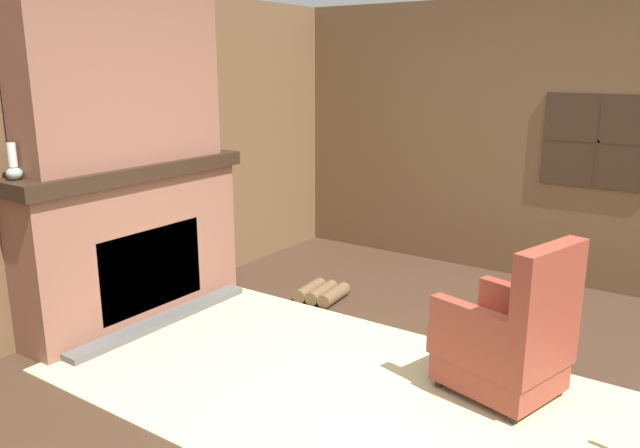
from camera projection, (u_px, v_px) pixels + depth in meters
ground_plane at (430, 414)px, 3.66m from camera, size 14.00×14.00×0.00m
wood_panel_wall_left at (109, 156)px, 4.87m from camera, size 0.06×6.13×2.58m
wood_panel_wall_back at (571, 144)px, 5.56m from camera, size 6.13×0.09×2.58m
fireplace_hearth at (136, 243)px, 4.91m from camera, size 0.61×1.98×1.25m
chimney_breast at (122, 75)px, 4.60m from camera, size 0.35×1.66×1.31m
area_rug at (378, 401)px, 3.78m from camera, size 4.29×2.02×0.01m
armchair at (508, 341)px, 3.77m from camera, size 0.81×0.75×1.02m
firewood_stack at (322, 293)px, 5.43m from camera, size 0.39×0.41×0.12m
oil_lamp_vase at (13, 167)px, 4.06m from camera, size 0.10×0.10×0.24m
storage_case at (176, 147)px, 5.18m from camera, size 0.13×0.21×0.13m
decorative_plate_on_mantel at (118, 148)px, 4.73m from camera, size 0.06×0.24×0.24m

